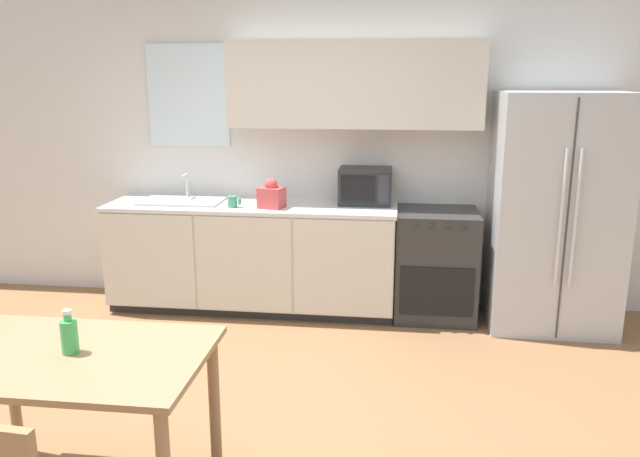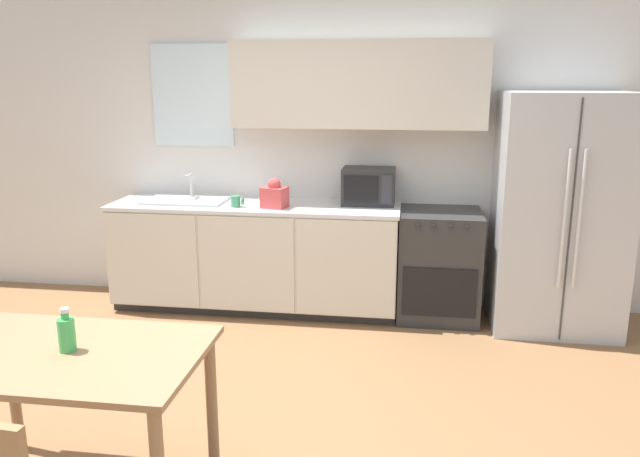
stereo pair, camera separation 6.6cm
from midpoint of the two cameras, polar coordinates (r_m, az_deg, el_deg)
name	(u,v)px [view 1 (the left image)]	position (r m, az deg, el deg)	size (l,w,h in m)	color
ground_plane	(226,431)	(3.71, -9.12, -17.84)	(12.00, 12.00, 0.00)	olive
wall_back	(301,135)	(5.33, -2.08, 8.54)	(12.00, 0.38, 2.70)	silver
kitchen_counter	(253,256)	(5.29, -6.53, -2.54)	(2.40, 0.65, 0.91)	#333333
oven_range	(435,264)	(5.17, 10.14, -3.24)	(0.65, 0.62, 0.88)	#2D2D2D
refrigerator	(555,212)	(5.13, 20.33, 1.40)	(0.94, 0.76, 1.82)	silver
kitchen_sink	(182,201)	(5.36, -12.86, 2.51)	(0.67, 0.39, 0.22)	#B7BABC
microwave	(365,186)	(5.15, 3.80, 3.90)	(0.43, 0.31, 0.30)	#282828
coffee_mug	(233,202)	(5.07, -8.31, 2.45)	(0.11, 0.08, 0.09)	#3F8C66
grocery_bag_0	(271,195)	(5.01, -4.84, 3.05)	(0.22, 0.20, 0.24)	#D14C4C
dining_table	(73,376)	(3.06, -22.27, -12.36)	(1.19, 0.79, 0.75)	#997551
drink_bottle	(69,335)	(2.99, -22.55, -9.01)	(0.08, 0.08, 0.20)	#3FB259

